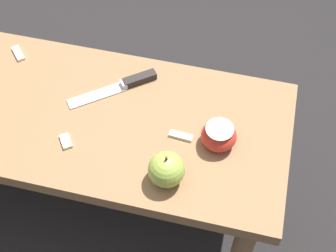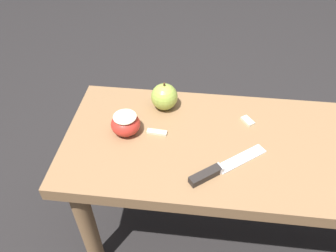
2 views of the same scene
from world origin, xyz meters
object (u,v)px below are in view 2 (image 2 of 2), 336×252
Objects in this scene: wooden_bench at (248,162)px; apple_whole at (164,97)px; apple_cut at (126,124)px; knife at (217,170)px.

apple_whole is (0.27, -0.13, 0.12)m from wooden_bench.
apple_cut is at bearing 51.93° from apple_whole.
wooden_bench is 5.18× the size of knife.
apple_whole is at bearing -128.07° from apple_cut.
knife is (0.10, 0.11, 0.08)m from wooden_bench.
wooden_bench is 12.71× the size of apple_cut.
apple_cut reaches higher than wooden_bench.
wooden_bench is 11.52× the size of apple_whole.
knife is at bearing 124.47° from apple_whole.
knife is at bearing 155.57° from apple_cut.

